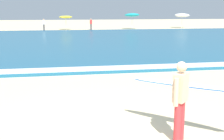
% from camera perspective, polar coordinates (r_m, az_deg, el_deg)
% --- Properties ---
extents(ground_plane, '(160.00, 160.00, 0.00)m').
position_cam_1_polar(ground_plane, '(7.23, 0.03, -11.28)').
color(ground_plane, beige).
extents(sea, '(120.00, 28.00, 0.14)m').
position_cam_1_polar(sea, '(27.05, -7.74, 5.40)').
color(sea, '#1E6084').
rests_on(sea, ground).
extents(surf_foam, '(120.00, 1.11, 0.01)m').
position_cam_1_polar(surf_foam, '(13.79, -5.12, 0.21)').
color(surf_foam, white).
rests_on(surf_foam, sea).
extents(surfer_with_board, '(2.21, 2.24, 1.73)m').
position_cam_1_polar(surfer_with_board, '(6.76, 13.56, -3.96)').
color(surfer_with_board, red).
rests_on(surfer_with_board, ground).
extents(beach_umbrella_1, '(1.79, 1.80, 1.97)m').
position_cam_1_polar(beach_umbrella_1, '(43.37, -8.67, 9.79)').
color(beach_umbrella_1, beige).
rests_on(beach_umbrella_1, ground).
extents(beach_umbrella_2, '(2.13, 2.15, 2.34)m').
position_cam_1_polar(beach_umbrella_2, '(44.35, 3.79, 10.26)').
color(beach_umbrella_2, beige).
rests_on(beach_umbrella_2, ground).
extents(beach_umbrella_3, '(2.25, 2.26, 2.24)m').
position_cam_1_polar(beach_umbrella_3, '(48.71, 13.00, 9.97)').
color(beach_umbrella_3, beige).
rests_on(beach_umbrella_3, ground).
extents(beachgoer_near_row_left, '(0.32, 0.20, 1.58)m').
position_cam_1_polar(beachgoer_near_row_left, '(42.86, -3.96, 8.63)').
color(beachgoer_near_row_left, '#383842').
rests_on(beachgoer_near_row_left, ground).
extents(beachgoer_near_row_mid, '(0.32, 0.20, 1.58)m').
position_cam_1_polar(beachgoer_near_row_mid, '(42.16, -12.65, 8.35)').
color(beachgoer_near_row_mid, '#383842').
rests_on(beachgoer_near_row_mid, ground).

